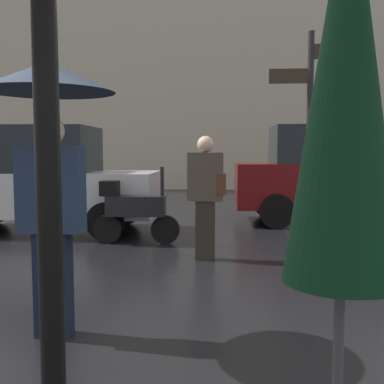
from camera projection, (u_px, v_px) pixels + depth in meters
folded_patio_umbrella_near at (345, 107)px, 1.49m from camera, size 0.48×0.48×2.38m
pedestrian_with_umbrella at (49, 125)px, 3.57m from camera, size 1.03×1.03×2.16m
pedestrian_with_bag at (206, 190)px, 6.25m from camera, size 0.52×0.24×1.68m
parked_scooter at (133, 209)px, 7.38m from camera, size 1.40×0.32×1.23m
parked_car_left at (337, 174)px, 9.54m from camera, size 4.31×1.87×2.00m
parked_car_right at (39, 179)px, 8.53m from camera, size 4.20×1.83×1.93m
street_signpost at (310, 126)px, 5.85m from camera, size 1.08×0.08×2.97m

